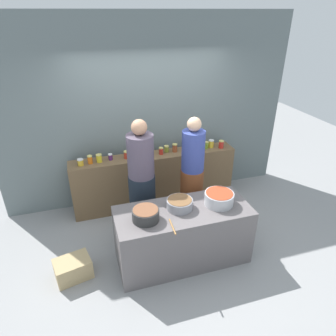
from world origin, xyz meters
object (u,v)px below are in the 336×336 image
wooden_spoon (172,227)px  preserve_jar_9 (166,149)px  preserve_jar_12 (206,145)px  cook_with_tongs (142,186)px  preserve_jar_1 (90,160)px  cooking_pot_right (219,198)px  preserve_jar_3 (110,157)px  cooking_pot_center (180,204)px  cooking_pot_left (146,215)px  preserve_jar_2 (99,158)px  cook_in_cap (192,180)px  preserve_jar_0 (80,162)px  preserve_jar_4 (126,155)px  preserve_jar_10 (175,148)px  preserve_jar_14 (221,144)px  bread_crate (73,269)px  preserve_jar_7 (148,151)px  preserve_jar_8 (161,151)px  preserve_jar_11 (191,148)px  preserve_jar_6 (139,152)px  preserve_jar_13 (211,144)px  preserve_jar_5 (133,154)px

wooden_spoon → preserve_jar_9: bearing=75.4°
preserve_jar_12 → cook_with_tongs: size_ratio=0.07×
preserve_jar_1 → cooking_pot_right: 2.04m
preserve_jar_1 → preserve_jar_12: size_ratio=1.06×
preserve_jar_3 → cooking_pot_center: (0.67, -1.37, -0.11)m
cooking_pot_left → preserve_jar_12: bearing=46.0°
preserve_jar_2 → cook_in_cap: bearing=-30.4°
preserve_jar_0 → preserve_jar_4: bearing=3.7°
preserve_jar_10 → preserve_jar_14: 0.80m
bread_crate → preserve_jar_3: bearing=61.9°
preserve_jar_0 → preserve_jar_7: bearing=5.7°
preserve_jar_7 → wooden_spoon: bearing=-94.8°
preserve_jar_2 → cook_in_cap: 1.45m
preserve_jar_8 → cooking_pot_left: size_ratio=0.36×
preserve_jar_0 → preserve_jar_14: (2.30, -0.03, 0.01)m
preserve_jar_14 → cook_with_tongs: bearing=-156.7°
cooking_pot_center → bread_crate: 1.55m
preserve_jar_10 → preserve_jar_12: (0.55, -0.03, -0.01)m
preserve_jar_11 → preserve_jar_3: bearing=177.6°
preserve_jar_0 → bread_crate: size_ratio=0.24×
preserve_jar_6 → preserve_jar_11: (0.86, -0.07, -0.01)m
preserve_jar_6 → cooking_pot_right: preserve_jar_6 is taller
preserve_jar_0 → preserve_jar_13: (2.15, 0.05, 0.01)m
preserve_jar_3 → preserve_jar_14: (1.84, -0.09, 0.02)m
preserve_jar_10 → cooking_pot_left: bearing=-119.8°
preserve_jar_6 → preserve_jar_9: size_ratio=1.16×
preserve_jar_1 → wooden_spoon: preserve_jar_1 is taller
preserve_jar_1 → preserve_jar_3: bearing=6.9°
preserve_jar_2 → preserve_jar_13: bearing=0.5°
preserve_jar_11 → cook_in_cap: (-0.25, -0.70, -0.18)m
bread_crate → cook_with_tongs: bearing=29.6°
preserve_jar_3 → preserve_jar_12: size_ratio=0.81×
preserve_jar_10 → bread_crate: preserve_jar_10 is taller
preserve_jar_3 → preserve_jar_12: preserve_jar_12 is taller
preserve_jar_0 → preserve_jar_6: preserve_jar_6 is taller
preserve_jar_12 → bread_crate: size_ratio=0.28×
preserve_jar_1 → preserve_jar_12: (1.91, -0.00, -0.00)m
preserve_jar_2 → bread_crate: size_ratio=0.29×
preserve_jar_6 → cooking_pot_left: preserve_jar_6 is taller
preserve_jar_12 → preserve_jar_2: bearing=179.6°
preserve_jar_13 → cooking_pot_left: bearing=-135.4°
preserve_jar_5 → preserve_jar_13: bearing=1.3°
preserve_jar_0 → preserve_jar_4: (0.70, 0.04, 0.01)m
preserve_jar_6 → preserve_jar_13: bearing=-1.3°
preserve_jar_6 → preserve_jar_13: 1.24m
preserve_jar_1 → cook_with_tongs: size_ratio=0.07×
preserve_jar_2 → cooking_pot_left: 1.51m
cook_in_cap → cooking_pot_left: bearing=-140.0°
cooking_pot_left → cooking_pot_center: size_ratio=0.99×
cooking_pot_left → cooking_pot_right: cooking_pot_right is taller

